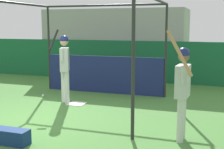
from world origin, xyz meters
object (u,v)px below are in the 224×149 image
(baseball, at_px, (43,96))
(equipment_bag, at_px, (11,137))
(player_batter, at_px, (64,62))
(player_waiting, at_px, (183,85))

(baseball, bearing_deg, equipment_bag, -67.46)
(player_batter, distance_m, equipment_bag, 3.29)
(player_batter, height_order, equipment_bag, player_batter)
(equipment_bag, height_order, baseball, equipment_bag)
(equipment_bag, distance_m, baseball, 3.84)
(player_batter, distance_m, player_waiting, 3.92)
(player_waiting, bearing_deg, player_batter, -114.84)
(player_batter, height_order, baseball, player_batter)
(player_waiting, relative_size, baseball, 28.25)
(player_batter, relative_size, player_waiting, 0.98)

